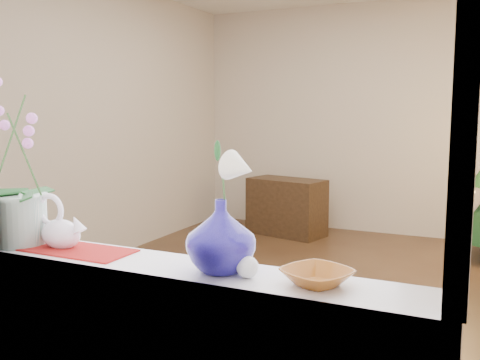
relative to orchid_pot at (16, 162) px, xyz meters
The scene contains 14 objects.
ground 2.74m from the orchid_pot, 77.79° to the left, with size 5.00×5.00×0.00m, color #372216.
wall_back 4.92m from the orchid_pot, 83.97° to the left, with size 4.50×0.10×2.70m, color beige.
wall_front 0.54m from the orchid_pot, 12.20° to the right, with size 4.50×0.10×2.70m, color beige.
wall_left 2.95m from the orchid_pot, 125.97° to the left, with size 0.10×5.00×2.70m, color beige.
windowsill 0.62m from the orchid_pot, ahead, with size 2.20×0.26×0.04m, color white.
window_frame 0.69m from the orchid_pot, ahead, with size 2.22×0.06×1.60m, color white, non-canonical shape.
runner 0.35m from the orchid_pot, ahead, with size 0.70×0.20×0.01m, color maroon.
orchid_pot is the anchor object (origin of this frame).
swan 0.30m from the orchid_pot, ahead, with size 0.23×0.11×0.20m, color white, non-canonical shape.
blue_vase 0.90m from the orchid_pot, ahead, with size 0.26×0.26×0.27m, color navy.
lily 0.88m from the orchid_pot, ahead, with size 0.15×0.09×0.21m, color white, non-canonical shape.
paperweight 1.03m from the orchid_pot, ahead, with size 0.07×0.07×0.07m, color white.
amber_dish 1.24m from the orchid_pot, ahead, with size 0.17×0.17×0.04m, color #945218.
side_table 4.45m from the orchid_pot, 96.38° to the left, with size 0.88×0.44×0.66m, color black.
Camera 1 is at (1.14, -3.88, 1.44)m, focal length 40.00 mm.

